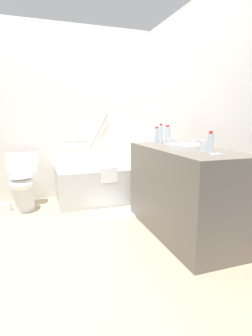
{
  "coord_description": "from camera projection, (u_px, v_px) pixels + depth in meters",
  "views": [
    {
      "loc": [
        -0.37,
        -2.71,
        1.19
      ],
      "look_at": [
        0.57,
        0.04,
        0.62
      ],
      "focal_mm": 27.96,
      "sensor_mm": 36.0,
      "label": 1
    }
  ],
  "objects": [
    {
      "name": "water_bottle_0",
      "position": [
        156.0,
        135.0,
        3.13
      ],
      "size": [
        0.07,
        0.07,
        0.19
      ],
      "color": "silver",
      "rests_on": "vanity_counter"
    },
    {
      "name": "drinking_glass_0",
      "position": [
        204.0,
        146.0,
        2.31
      ],
      "size": [
        0.07,
        0.07,
        0.1
      ],
      "primitive_type": "cylinder",
      "color": "white",
      "rests_on": "vanity_counter"
    },
    {
      "name": "water_bottle_2",
      "position": [
        167.0,
        135.0,
        2.96
      ],
      "size": [
        0.07,
        0.07,
        0.22
      ],
      "color": "silver",
      "rests_on": "vanity_counter"
    },
    {
      "name": "wall_back_tiled",
      "position": [
        62.0,
        114.0,
        3.8
      ],
      "size": [
        3.09,
        0.1,
        2.46
      ],
      "primitive_type": "cube",
      "color": "white",
      "rests_on": "ground_plane"
    },
    {
      "name": "sink_faucet",
      "position": [
        201.0,
        144.0,
        2.58
      ],
      "size": [
        0.13,
        0.15,
        0.09
      ],
      "color": "#A3A3A8",
      "rests_on": "vanity_counter"
    },
    {
      "name": "ground_plane",
      "position": [
        78.0,
        228.0,
        2.86
      ],
      "size": [
        3.69,
        3.69,
        0.0
      ],
      "primitive_type": "plane",
      "color": "tan"
    },
    {
      "name": "water_bottle_3",
      "position": [
        161.0,
        134.0,
        3.06
      ],
      "size": [
        0.06,
        0.06,
        0.23
      ],
      "color": "silver",
      "rests_on": "vanity_counter"
    },
    {
      "name": "water_bottle_1",
      "position": [
        210.0,
        143.0,
        2.19
      ],
      "size": [
        0.06,
        0.06,
        0.19
      ],
      "color": "silver",
      "rests_on": "vanity_counter"
    },
    {
      "name": "sink_basin",
      "position": [
        184.0,
        147.0,
        2.52
      ],
      "size": [
        0.32,
        0.32,
        0.05
      ],
      "primitive_type": "cylinder",
      "color": "white",
      "rests_on": "vanity_counter"
    },
    {
      "name": "bath_mat",
      "position": [
        114.0,
        213.0,
        3.27
      ],
      "size": [
        0.56,
        0.38,
        0.01
      ],
      "primitive_type": "cube",
      "color": "white",
      "rests_on": "ground_plane"
    },
    {
      "name": "soap_dish",
      "position": [
        216.0,
        155.0,
        2.07
      ],
      "size": [
        0.09,
        0.06,
        0.02
      ],
      "primitive_type": "cube",
      "color": "white",
      "rests_on": "vanity_counter"
    },
    {
      "name": "vanity_counter",
      "position": [
        184.0,
        191.0,
        2.68
      ],
      "size": [
        0.64,
        1.45,
        0.89
      ],
      "primitive_type": "cube",
      "color": "#6B6056",
      "rests_on": "ground_plane"
    },
    {
      "name": "bathtub",
      "position": [
        109.0,
        182.0,
        3.79
      ],
      "size": [
        1.47,
        0.71,
        1.26
      ],
      "color": "silver",
      "rests_on": "ground_plane"
    },
    {
      "name": "toilet_paper_roll",
      "position": [
        7.0,
        207.0,
        3.37
      ],
      "size": [
        0.11,
        0.11,
        0.11
      ],
      "primitive_type": "cylinder",
      "color": "white",
      "rests_on": "ground_plane"
    },
    {
      "name": "toilet",
      "position": [
        23.0,
        181.0,
        3.39
      ],
      "size": [
        0.4,
        0.52,
        0.74
      ],
      "rotation": [
        0.0,
        0.0,
        -1.61
      ],
      "color": "white",
      "rests_on": "ground_plane"
    },
    {
      "name": "drinking_glass_1",
      "position": [
        171.0,
        142.0,
        2.82
      ],
      "size": [
        0.08,
        0.08,
        0.08
      ],
      "primitive_type": "cylinder",
      "color": "white",
      "rests_on": "vanity_counter"
    },
    {
      "name": "wall_right_mirror",
      "position": [
        194.0,
        114.0,
        3.07
      ],
      "size": [
        0.1,
        2.82,
        2.46
      ],
      "primitive_type": "cube",
      "color": "white",
      "rests_on": "ground_plane"
    }
  ]
}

